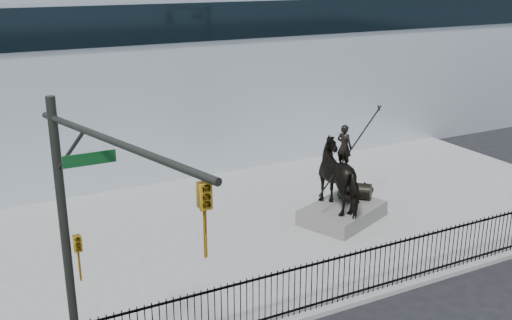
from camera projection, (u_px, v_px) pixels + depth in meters
name	position (u px, v px, depth m)	size (l,w,h in m)	color
plaza	(238.00, 231.00, 21.69)	(30.00, 12.00, 0.15)	gray
building	(129.00, 61.00, 31.30)	(44.00, 14.00, 9.00)	silver
picket_fence	(328.00, 281.00, 16.59)	(22.10, 0.10, 1.50)	black
statue_plinth	(342.00, 213.00, 22.36)	(3.05, 2.10, 0.57)	#605D58
equestrian_statue	(345.00, 175.00, 21.95)	(3.65, 3.02, 3.32)	black
traffic_signal_left	(89.00, 261.00, 11.07)	(1.52, 4.84, 7.00)	#242621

